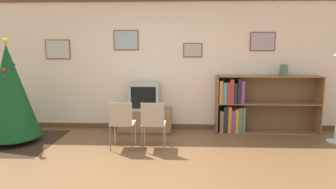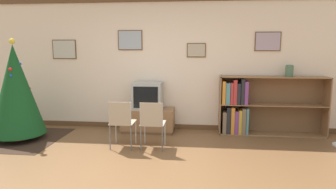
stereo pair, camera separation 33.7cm
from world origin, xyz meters
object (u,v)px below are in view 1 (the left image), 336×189
at_px(folding_chair_right, 153,122).
at_px(bookshelf, 246,106).
at_px(christmas_tree, 10,92).
at_px(folding_chair_left, 122,122).
at_px(vase, 284,70).
at_px(television, 145,96).
at_px(tv_console, 145,120).

bearing_deg(folding_chair_right, bookshelf, 32.62).
xyz_separation_m(christmas_tree, bookshelf, (4.34, 0.84, -0.38)).
bearing_deg(folding_chair_left, christmas_tree, 171.85).
height_order(folding_chair_left, folding_chair_right, same).
height_order(folding_chair_left, vase, vase).
bearing_deg(bookshelf, television, -177.82).
xyz_separation_m(tv_console, folding_chair_right, (0.26, -1.06, 0.23)).
bearing_deg(christmas_tree, television, 18.34).
bearing_deg(vase, bookshelf, -179.16).
bearing_deg(vase, folding_chair_right, -155.15).
height_order(folding_chair_right, bookshelf, bookshelf).
xyz_separation_m(christmas_tree, tv_console, (2.31, 0.77, -0.69)).
relative_size(television, folding_chair_right, 0.71).
relative_size(tv_console, folding_chair_right, 1.29).
height_order(tv_console, folding_chair_right, folding_chair_right).
bearing_deg(folding_chair_right, christmas_tree, 173.50).
height_order(christmas_tree, television, christmas_tree).
bearing_deg(vase, tv_console, -178.22).
distance_m(christmas_tree, folding_chair_right, 2.63).
bearing_deg(vase, christmas_tree, -170.40).
xyz_separation_m(folding_chair_left, folding_chair_right, (0.52, 0.00, 0.00)).
relative_size(folding_chair_right, vase, 3.67).
bearing_deg(vase, folding_chair_left, -159.09).
bearing_deg(tv_console, vase, 1.78).
height_order(tv_console, vase, vase).
bearing_deg(folding_chair_right, vase, 24.85).
bearing_deg(tv_console, folding_chair_right, -76.12).
bearing_deg(folding_chair_right, tv_console, 103.88).
bearing_deg(bookshelf, folding_chair_left, -153.71).
height_order(television, bookshelf, bookshelf).
height_order(tv_console, folding_chair_left, folding_chair_left).
relative_size(christmas_tree, vase, 8.30).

